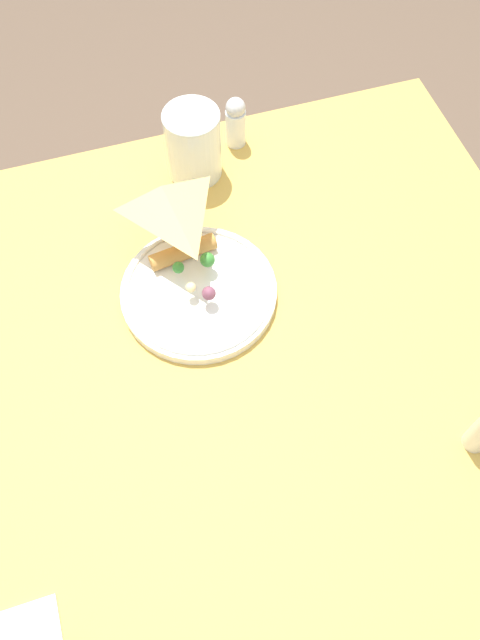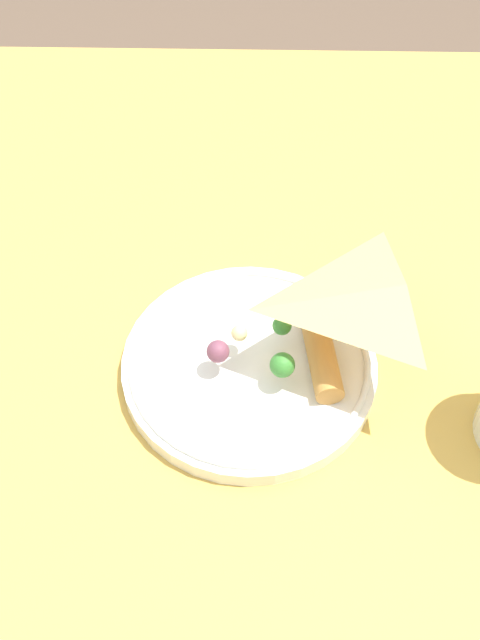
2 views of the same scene
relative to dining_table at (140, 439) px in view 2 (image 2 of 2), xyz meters
The scene contains 2 objects.
dining_table is the anchor object (origin of this frame).
plate_pizza 0.17m from the dining_table, 90.97° to the right, with size 0.22×0.22×0.05m.
Camera 2 is at (-0.40, -0.11, 1.35)m, focal length 45.00 mm.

